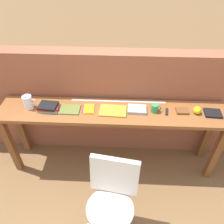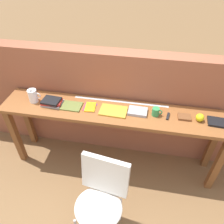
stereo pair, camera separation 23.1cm
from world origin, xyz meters
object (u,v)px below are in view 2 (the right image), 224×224
pamphlet_pile_colourful (90,107)px  mug (156,112)px  book_stack_leftmost (52,102)px  book_open_centre (113,111)px  chair_white_moulded (101,197)px  multitool_folded (168,116)px  magazine_cycling (72,106)px  leather_journal_brown (184,117)px  pitcher_white (33,96)px  book_repair_rightmost (217,122)px  sports_ball_small (200,118)px

pamphlet_pile_colourful → mug: bearing=-0.3°
book_stack_leftmost → book_open_centre: 0.70m
chair_white_moulded → multitool_folded: bearing=55.6°
magazine_cycling → leather_journal_brown: size_ratio=1.68×
pitcher_white → multitool_folded: bearing=-0.3°
pitcher_white → book_repair_rightmost: pitcher_white is taller
mug → multitool_folded: mug is taller
pamphlet_pile_colourful → multitool_folded: size_ratio=1.65×
multitool_folded → pitcher_white: bearing=179.7°
magazine_cycling → book_repair_rightmost: (1.53, 0.01, 0.00)m
chair_white_moulded → pitcher_white: 1.32m
book_stack_leftmost → book_repair_rightmost: bearing=0.0°
book_stack_leftmost → sports_ball_small: bearing=0.2°
pamphlet_pile_colourful → book_open_centre: bearing=-4.9°
chair_white_moulded → book_open_centre: book_open_centre is taller
book_stack_leftmost → sports_ball_small: sports_ball_small is taller
book_open_centre → leather_journal_brown: leather_journal_brown is taller
magazine_cycling → book_repair_rightmost: size_ratio=1.26×
pitcher_white → sports_ball_small: size_ratio=2.21×
magazine_cycling → pamphlet_pile_colourful: bearing=7.8°
pamphlet_pile_colourful → book_repair_rightmost: bearing=-0.8°
book_stack_leftmost → book_repair_rightmost: 1.76m
multitool_folded → chair_white_moulded: bearing=-124.4°
pamphlet_pile_colourful → book_open_centre: book_open_centre is taller
book_open_centre → multitool_folded: size_ratio=2.63×
leather_journal_brown → pitcher_white: bearing=179.8°
mug → book_repair_rightmost: mug is taller
book_stack_leftmost → pitcher_white: bearing=175.8°
sports_ball_small → book_repair_rightmost: sports_ball_small is taller
mug → book_repair_rightmost: (0.61, -0.01, -0.03)m
book_open_centre → pitcher_white: bearing=-179.0°
chair_white_moulded → magazine_cycling: magazine_cycling is taller
chair_white_moulded → pamphlet_pile_colourful: same height
book_stack_leftmost → magazine_cycling: size_ratio=1.05×
chair_white_moulded → magazine_cycling: (-0.49, 0.79, 0.36)m
book_open_centre → multitool_folded: (0.58, 0.01, -0.00)m
pitcher_white → book_open_centre: 0.92m
multitool_folded → book_stack_leftmost: bearing=-179.6°
pamphlet_pile_colourful → multitool_folded: bearing=-0.7°
pitcher_white → book_stack_leftmost: pitcher_white is taller
book_repair_rightmost → mug: bearing=-177.5°
sports_ball_small → book_stack_leftmost: bearing=-179.8°
multitool_folded → sports_ball_small: bearing=-0.4°
chair_white_moulded → pamphlet_pile_colourful: size_ratio=4.91×
magazine_cycling → sports_ball_small: sports_ball_small is taller
mug → sports_ball_small: (0.44, -0.01, -0.00)m
book_stack_leftmost → leather_journal_brown: book_stack_leftmost is taller
pitcher_white → pamphlet_pile_colourful: (0.65, 0.00, -0.07)m
pamphlet_pile_colourful → book_stack_leftmost: bearing=-177.4°
chair_white_moulded → book_open_centre: (-0.02, 0.79, 0.36)m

